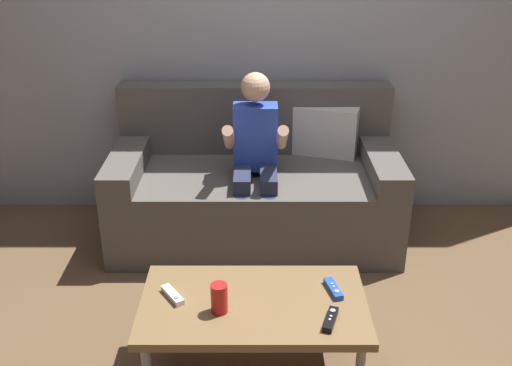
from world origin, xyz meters
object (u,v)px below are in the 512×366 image
object	(u,v)px
game_remote_black_near_edge	(332,319)
game_remote_blue_far_corner	(335,289)
coffee_table	(255,309)
soda_can	(221,298)
person_seated_on_couch	(257,155)
game_remote_white_center	(174,295)
couch	(258,187)

from	to	relation	value
game_remote_black_near_edge	game_remote_blue_far_corner	size ratio (longest dim) A/B	1.00
coffee_table	game_remote_blue_far_corner	world-z (taller)	game_remote_blue_far_corner
coffee_table	soda_can	xyz separation A→B (m)	(-0.13, -0.06, 0.10)
person_seated_on_couch	game_remote_blue_far_corner	distance (m)	1.05
game_remote_white_center	soda_can	bearing A→B (deg)	-24.72
person_seated_on_couch	game_remote_black_near_edge	xyz separation A→B (m)	(0.28, -1.18, -0.19)
coffee_table	game_remote_white_center	world-z (taller)	game_remote_white_center
soda_can	game_remote_white_center	bearing A→B (deg)	155.28
game_remote_black_near_edge	game_remote_blue_far_corner	world-z (taller)	same
coffee_table	game_remote_white_center	xyz separation A→B (m)	(-0.32, 0.02, 0.05)
coffee_table	soda_can	size ratio (longest dim) A/B	7.39
game_remote_white_center	couch	bearing A→B (deg)	74.56
game_remote_black_near_edge	game_remote_blue_far_corner	bearing A→B (deg)	80.38
game_remote_black_near_edge	game_remote_white_center	bearing A→B (deg)	165.86
couch	game_remote_black_near_edge	bearing A→B (deg)	-78.43
game_remote_black_near_edge	game_remote_white_center	size ratio (longest dim) A/B	1.06
couch	game_remote_white_center	size ratio (longest dim) A/B	11.87
coffee_table	game_remote_black_near_edge	xyz separation A→B (m)	(0.29, -0.13, 0.05)
game_remote_blue_far_corner	game_remote_black_near_edge	bearing A→B (deg)	-99.62
game_remote_black_near_edge	couch	bearing A→B (deg)	101.57
game_remote_white_center	soda_can	distance (m)	0.22
couch	game_remote_black_near_edge	distance (m)	1.40
person_seated_on_couch	game_remote_white_center	distance (m)	1.10
person_seated_on_couch	soda_can	distance (m)	1.13
game_remote_black_near_edge	game_remote_white_center	distance (m)	0.63
game_remote_black_near_edge	soda_can	distance (m)	0.43
couch	game_remote_blue_far_corner	size ratio (longest dim) A/B	11.22
person_seated_on_couch	coffee_table	distance (m)	1.08
coffee_table	couch	bearing A→B (deg)	89.49
couch	game_remote_white_center	distance (m)	1.26
couch	soda_can	world-z (taller)	couch
coffee_table	game_remote_white_center	distance (m)	0.33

